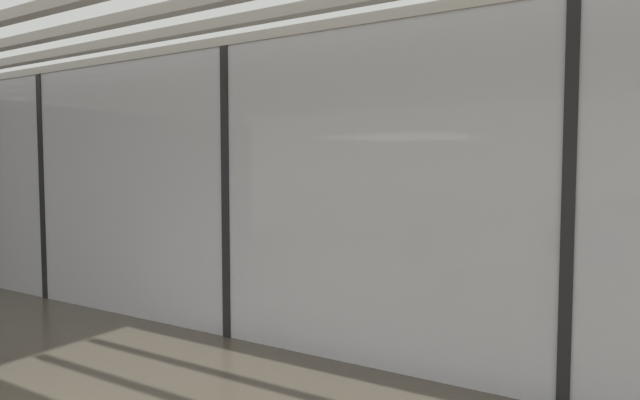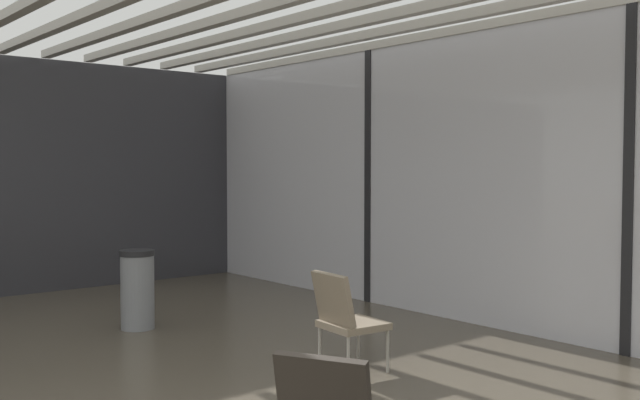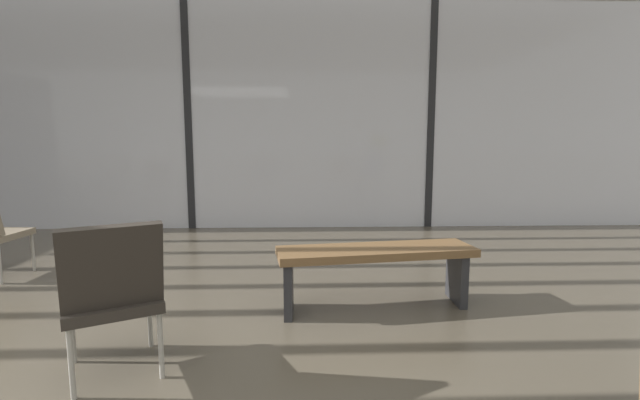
# 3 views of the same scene
# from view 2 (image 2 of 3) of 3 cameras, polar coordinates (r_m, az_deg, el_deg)

# --- Properties ---
(glass_curtain_wall) EXTENTS (14.00, 0.08, 3.26)m
(glass_curtain_wall) POSITION_cam_2_polar(r_m,az_deg,el_deg) (7.31, 23.28, 1.36)
(glass_curtain_wall) COLOR silver
(glass_curtain_wall) RESTS_ON ground
(window_mullion_0) EXTENTS (0.10, 0.12, 3.26)m
(window_mullion_0) POSITION_cam_2_polar(r_m,az_deg,el_deg) (9.43, 3.98, 1.83)
(window_mullion_0) COLOR black
(window_mullion_0) RESTS_ON ground
(window_mullion_1) EXTENTS (0.10, 0.12, 3.26)m
(window_mullion_1) POSITION_cam_2_polar(r_m,az_deg,el_deg) (7.31, 23.28, 1.36)
(window_mullion_1) COLOR black
(window_mullion_1) RESTS_ON ground
(side_wall_left_panels) EXTENTS (0.10, 11.20, 3.26)m
(side_wall_left_panels) POSITION_cam_2_polar(r_m,az_deg,el_deg) (10.68, -23.86, 1.70)
(side_wall_left_panels) COLOR #2D2D33
(side_wall_left_panels) RESTS_ON ground
(lounge_chair_4) EXTENTS (0.53, 0.57, 0.87)m
(lounge_chair_4) POSITION_cam_2_polar(r_m,az_deg,el_deg) (6.28, 1.99, -9.06)
(lounge_chair_4) COLOR #7F705B
(lounge_chair_4) RESTS_ON ground
(trash_bin) EXTENTS (0.38, 0.38, 0.86)m
(trash_bin) POSITION_cam_2_polar(r_m,az_deg,el_deg) (8.17, -14.18, -6.82)
(trash_bin) COLOR slate
(trash_bin) RESTS_ON ground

